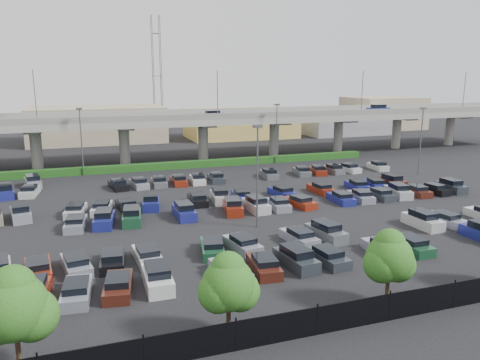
{
  "coord_description": "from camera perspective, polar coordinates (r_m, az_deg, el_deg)",
  "views": [
    {
      "loc": [
        -16.39,
        -49.95,
        14.81
      ],
      "look_at": [
        2.6,
        4.69,
        2.0
      ],
      "focal_mm": 35.0,
      "sensor_mm": 36.0,
      "label": 1
    }
  ],
  "objects": [
    {
      "name": "ground",
      "position": [
        54.61,
        -0.96,
        -3.25
      ],
      "size": [
        280.0,
        280.0,
        0.0
      ],
      "primitive_type": "plane",
      "color": "black"
    },
    {
      "name": "overpass",
      "position": [
        83.87,
        -8.0,
        7.0
      ],
      "size": [
        150.0,
        13.0,
        15.8
      ],
      "color": "gray",
      "rests_on": "ground"
    },
    {
      "name": "hedge",
      "position": [
        78.03,
        -6.72,
        1.87
      ],
      "size": [
        66.0,
        1.6,
        1.1
      ],
      "primitive_type": "cube",
      "color": "#194113",
      "rests_on": "ground"
    },
    {
      "name": "fence",
      "position": [
        30.69,
        16.11,
        -14.98
      ],
      "size": [
        70.0,
        0.1,
        2.0
      ],
      "color": "black",
      "rests_on": "ground"
    },
    {
      "name": "tree_row",
      "position": [
        31.11,
        15.99,
        -9.29
      ],
      "size": [
        65.07,
        3.66,
        5.94
      ],
      "color": "#332316",
      "rests_on": "ground"
    },
    {
      "name": "parked_cars",
      "position": [
        50.39,
        -0.98,
        -3.89
      ],
      "size": [
        62.89,
        41.65,
        1.67
      ],
      "color": "navy",
      "rests_on": "ground"
    },
    {
      "name": "light_poles",
      "position": [
        54.06,
        -5.82,
        3.3
      ],
      "size": [
        66.9,
        48.38,
        10.3
      ],
      "color": "#504F54",
      "rests_on": "ground"
    },
    {
      "name": "distant_buildings",
      "position": [
        115.93,
        -4.75,
        6.97
      ],
      "size": [
        138.0,
        24.0,
        9.0
      ],
      "color": "gray",
      "rests_on": "ground"
    },
    {
      "name": "comm_tower",
      "position": [
        125.61,
        -10.07,
        12.67
      ],
      "size": [
        2.4,
        2.4,
        30.0
      ],
      "color": "#504F54",
      "rests_on": "ground"
    }
  ]
}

